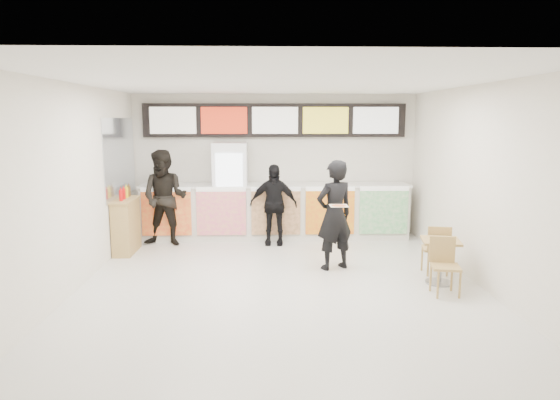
{
  "coord_description": "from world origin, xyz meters",
  "views": [
    {
      "loc": [
        -0.24,
        -7.18,
        2.49
      ],
      "look_at": [
        0.03,
        1.2,
        1.12
      ],
      "focal_mm": 32.0,
      "sensor_mm": 36.0,
      "label": 1
    }
  ],
  "objects_px": {
    "drinks_fridge": "(230,191)",
    "customer_left": "(165,198)",
    "service_counter": "(275,211)",
    "cafe_table": "(440,253)",
    "condiment_ledge": "(126,225)",
    "customer_main": "(334,215)",
    "customer_mid": "(273,205)"
  },
  "relations": [
    {
      "from": "cafe_table",
      "to": "condiment_ledge",
      "type": "distance_m",
      "value": 5.61
    },
    {
      "from": "cafe_table",
      "to": "condiment_ledge",
      "type": "relative_size",
      "value": 1.18
    },
    {
      "from": "customer_left",
      "to": "service_counter",
      "type": "bearing_deg",
      "value": 23.39
    },
    {
      "from": "customer_main",
      "to": "condiment_ledge",
      "type": "height_order",
      "value": "customer_main"
    },
    {
      "from": "customer_left",
      "to": "customer_mid",
      "type": "xyz_separation_m",
      "value": [
        2.13,
        0.0,
        -0.14
      ]
    },
    {
      "from": "service_counter",
      "to": "drinks_fridge",
      "type": "relative_size",
      "value": 2.78
    },
    {
      "from": "customer_left",
      "to": "cafe_table",
      "type": "height_order",
      "value": "customer_left"
    },
    {
      "from": "customer_left",
      "to": "cafe_table",
      "type": "distance_m",
      "value": 5.27
    },
    {
      "from": "condiment_ledge",
      "to": "customer_main",
      "type": "bearing_deg",
      "value": -17.18
    },
    {
      "from": "drinks_fridge",
      "to": "customer_main",
      "type": "relative_size",
      "value": 1.09
    },
    {
      "from": "customer_left",
      "to": "customer_mid",
      "type": "relative_size",
      "value": 1.18
    },
    {
      "from": "drinks_fridge",
      "to": "customer_left",
      "type": "height_order",
      "value": "drinks_fridge"
    },
    {
      "from": "service_counter",
      "to": "condiment_ledge",
      "type": "relative_size",
      "value": 4.58
    },
    {
      "from": "service_counter",
      "to": "condiment_ledge",
      "type": "bearing_deg",
      "value": -159.32
    },
    {
      "from": "cafe_table",
      "to": "customer_left",
      "type": "bearing_deg",
      "value": 162.32
    },
    {
      "from": "drinks_fridge",
      "to": "customer_mid",
      "type": "relative_size",
      "value": 1.24
    },
    {
      "from": "customer_main",
      "to": "customer_mid",
      "type": "distance_m",
      "value": 1.95
    },
    {
      "from": "customer_left",
      "to": "condiment_ledge",
      "type": "xyz_separation_m",
      "value": [
        -0.63,
        -0.52,
        -0.43
      ]
    },
    {
      "from": "service_counter",
      "to": "drinks_fridge",
      "type": "bearing_deg",
      "value": 179.01
    },
    {
      "from": "drinks_fridge",
      "to": "customer_mid",
      "type": "xyz_separation_m",
      "value": [
        0.88,
        -0.56,
        -0.2
      ]
    },
    {
      "from": "condiment_ledge",
      "to": "drinks_fridge",
      "type": "bearing_deg",
      "value": 29.83
    },
    {
      "from": "customer_left",
      "to": "condiment_ledge",
      "type": "bearing_deg",
      "value": -131.09
    },
    {
      "from": "cafe_table",
      "to": "customer_mid",
      "type": "bearing_deg",
      "value": 145.58
    },
    {
      "from": "condiment_ledge",
      "to": "cafe_table",
      "type": "bearing_deg",
      "value": -20.59
    },
    {
      "from": "service_counter",
      "to": "customer_mid",
      "type": "bearing_deg",
      "value": -95.62
    },
    {
      "from": "drinks_fridge",
      "to": "customer_mid",
      "type": "height_order",
      "value": "drinks_fridge"
    },
    {
      "from": "service_counter",
      "to": "customer_left",
      "type": "height_order",
      "value": "customer_left"
    },
    {
      "from": "customer_left",
      "to": "customer_mid",
      "type": "height_order",
      "value": "customer_left"
    },
    {
      "from": "service_counter",
      "to": "customer_left",
      "type": "relative_size",
      "value": 2.94
    },
    {
      "from": "customer_left",
      "to": "cafe_table",
      "type": "bearing_deg",
      "value": -18.94
    },
    {
      "from": "customer_main",
      "to": "customer_left",
      "type": "relative_size",
      "value": 0.97
    },
    {
      "from": "customer_main",
      "to": "cafe_table",
      "type": "distance_m",
      "value": 1.77
    }
  ]
}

